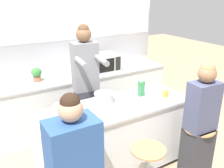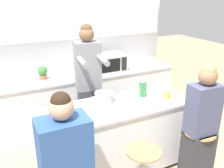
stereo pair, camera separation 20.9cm
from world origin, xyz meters
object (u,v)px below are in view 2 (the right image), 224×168
Objects in this scene: fruit_bowl at (62,106)px; coffee_cup_far at (167,95)px; coffee_cup_near at (61,113)px; juice_carton at (143,89)px; kitchen_island at (114,139)px; bar_stool_rightmost at (197,156)px; cooking_pot at (104,97)px; potted_plant at (43,72)px; microwave at (109,62)px; person_seated_near at (200,132)px; person_cooking at (89,89)px.

coffee_cup_far is at bearing -13.54° from fruit_bowl.
coffee_cup_near is 1.02× the size of coffee_cup_far.
juice_carton reaches higher than coffee_cup_far.
bar_stool_rightmost is (0.77, -0.63, -0.09)m from kitchen_island.
fruit_bowl is (-0.58, 0.20, 0.48)m from kitchen_island.
juice_carton is (0.44, 0.08, 0.55)m from kitchen_island.
cooking_pot is 1.32m from potted_plant.
microwave is at bearing 44.60° from fruit_bowl.
kitchen_island is 1.02m from person_seated_near.
kitchen_island is 5.82× the size of cooking_pot.
microwave reaches higher than cooking_pot.
fruit_bowl is 1.31m from coffee_cup_far.
cooking_pot is 0.51m from juice_carton.
coffee_cup_far is at bearing 97.82° from bar_stool_rightmost.
person_seated_near is 2.42m from potted_plant.
kitchen_island is 9.03× the size of juice_carton.
microwave is at bearing 94.86° from coffee_cup_far.
person_seated_near is 7.19× the size of fruit_bowl.
potted_plant reaches higher than cooking_pot.
microwave is at bearing 95.65° from bar_stool_rightmost.
coffee_cup_far is (-0.06, 0.53, 0.26)m from person_seated_near.
cooking_pot is (-0.82, 0.79, 0.28)m from person_seated_near.
cooking_pot is at bearing 14.29° from coffee_cup_near.
juice_carton is at bearing -38.28° from person_cooking.
juice_carton is at bearing 3.97° from coffee_cup_near.
person_cooking is 8.41× the size of potted_plant.
cooking_pot is 0.60m from coffee_cup_near.
kitchen_island is 1.58m from potted_plant.
juice_carton is at bearing -52.94° from potted_plant.
person_seated_near reaches higher than coffee_cup_far.
person_cooking reaches higher than cooking_pot.
person_seated_near is at bearing -66.38° from juice_carton.
fruit_bowl is 1.87× the size of coffee_cup_near.
coffee_cup_far is at bearing -4.61° from coffee_cup_near.
coffee_cup_near is 0.21× the size of microwave.
person_cooking is at bearing 47.78° from coffee_cup_near.
coffee_cup_far is at bearing -8.46° from kitchen_island.
coffee_cup_far reaches higher than bar_stool_rightmost.
person_seated_near reaches higher than bar_stool_rightmost.
cooking_pot is (-0.83, 0.78, 0.61)m from bar_stool_rightmost.
fruit_bowl is 0.98× the size of juice_carton.
kitchen_island is at bearing -169.70° from juice_carton.
microwave reaches higher than kitchen_island.
person_cooking is at bearing 136.73° from coffee_cup_far.
microwave reaches higher than potted_plant.
person_seated_near is at bearing -83.28° from coffee_cup_far.
bar_stool_rightmost is at bearing -56.98° from potted_plant.
potted_plant reaches higher than coffee_cup_near.
person_cooking is 8.66× the size of fruit_bowl.
person_cooking is 0.97m from microwave.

